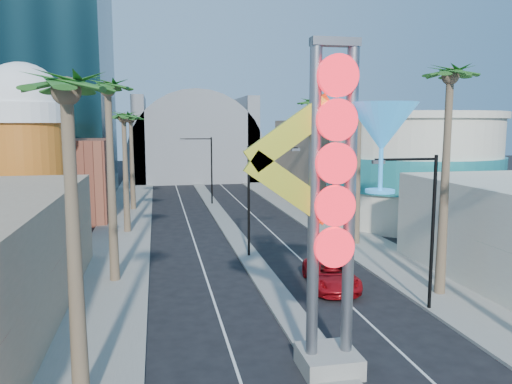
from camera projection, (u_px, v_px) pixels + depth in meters
name	position (u px, v px, depth m)	size (l,w,h in m)	color
sidewalk_west	(125.00, 222.00, 48.61)	(5.00, 100.00, 0.15)	gray
sidewalk_east	(312.00, 215.00, 52.30)	(5.00, 100.00, 0.15)	gray
median	(218.00, 213.00, 53.37)	(1.60, 84.00, 0.15)	gray
brick_filler_west	(58.00, 180.00, 49.73)	(10.00, 10.00, 8.00)	brown
filler_east	(330.00, 159.00, 65.53)	(10.00, 20.00, 10.00)	#A08467
beer_mug	(25.00, 144.00, 41.24)	(7.00, 7.00, 14.50)	#D55F1C
turquoise_building	(412.00, 168.00, 48.39)	(16.60, 16.60, 10.60)	beige
canopy	(194.00, 154.00, 85.83)	(22.00, 16.00, 22.00)	slate
neon_sign	(354.00, 184.00, 18.51)	(6.53, 2.60, 12.55)	gray
streetlight_0	(256.00, 190.00, 35.34)	(3.79, 0.25, 8.00)	black
streetlight_1	(207.00, 164.00, 58.44)	(3.79, 0.25, 8.00)	black
streetlight_2	(425.00, 218.00, 24.89)	(3.45, 0.25, 8.00)	black
palm_0	(67.00, 110.00, 15.31)	(2.40, 2.40, 11.70)	brown
palm_1	(108.00, 101.00, 28.79)	(2.40, 2.40, 12.70)	brown
palm_2	(124.00, 124.00, 42.58)	(2.40, 2.40, 11.20)	brown
palm_3	(131.00, 124.00, 54.24)	(2.40, 2.40, 11.20)	brown
palm_5	(450.00, 91.00, 26.40)	(2.40, 2.40, 13.20)	brown
palm_6	(359.00, 118.00, 38.24)	(2.40, 2.40, 11.70)	brown
palm_7	(312.00, 111.00, 49.78)	(2.40, 2.40, 12.70)	brown
red_pickup	(331.00, 274.00, 29.16)	(2.58, 5.60, 1.56)	#AF0D15
pedestrian_b	(408.00, 242.00, 36.34)	(0.78, 0.61, 1.60)	gray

